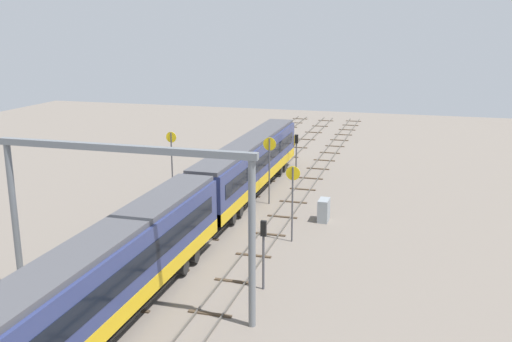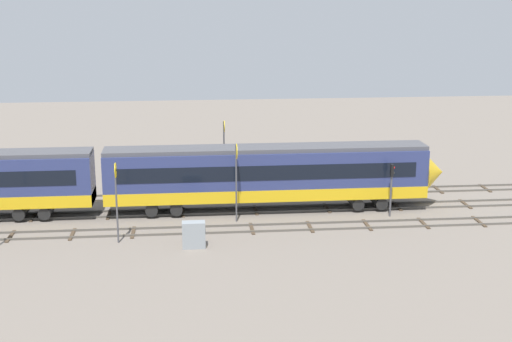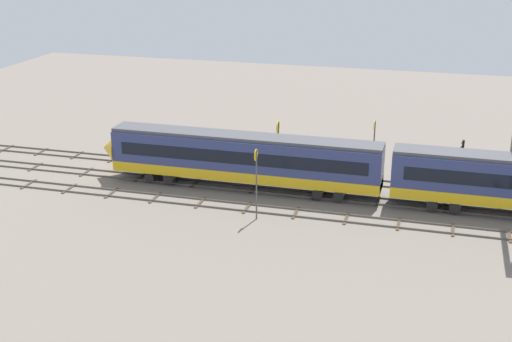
% 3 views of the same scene
% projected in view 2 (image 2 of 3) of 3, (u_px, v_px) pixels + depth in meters
% --- Properties ---
extents(ground_plane, '(114.60, 114.60, 0.00)m').
position_uv_depth(ground_plane, '(220.00, 212.00, 54.25)').
color(ground_plane, slate).
extents(track_near_foreground, '(98.60, 2.40, 0.16)m').
position_uv_depth(track_near_foreground, '(223.00, 229.00, 50.05)').
color(track_near_foreground, '#59544C').
rests_on(track_near_foreground, ground).
extents(track_with_train, '(98.60, 2.40, 0.16)m').
position_uv_depth(track_with_train, '(220.00, 211.00, 54.24)').
color(track_with_train, '#59544C').
rests_on(track_with_train, ground).
extents(track_middle, '(98.60, 2.40, 0.16)m').
position_uv_depth(track_middle, '(217.00, 195.00, 58.42)').
color(track_middle, '#59544C').
rests_on(track_middle, ground).
extents(train, '(50.40, 3.24, 4.80)m').
position_uv_depth(train, '(107.00, 180.00, 52.82)').
color(train, navy).
rests_on(train, ground).
extents(speed_sign_near_foreground, '(0.14, 0.93, 5.84)m').
position_uv_depth(speed_sign_near_foreground, '(224.00, 146.00, 59.44)').
color(speed_sign_near_foreground, '#4C4C51').
rests_on(speed_sign_near_foreground, ground).
extents(speed_sign_mid_trackside, '(0.14, 1.10, 5.73)m').
position_uv_depth(speed_sign_mid_trackside, '(236.00, 170.00, 51.07)').
color(speed_sign_mid_trackside, '#4C4C51').
rests_on(speed_sign_mid_trackside, ground).
extents(speed_sign_far_trackside, '(0.14, 0.99, 5.43)m').
position_uv_depth(speed_sign_far_trackside, '(116.00, 191.00, 46.74)').
color(speed_sign_far_trackside, '#4C4C51').
rests_on(speed_sign_far_trackside, ground).
extents(signal_light_trackside_departure, '(0.31, 0.32, 3.95)m').
position_uv_depth(signal_light_trackside_departure, '(392.00, 182.00, 52.52)').
color(signal_light_trackside_departure, '#4C4C51').
rests_on(signal_light_trackside_departure, ground).
extents(relay_cabinet, '(1.51, 0.78, 1.74)m').
position_uv_depth(relay_cabinet, '(194.00, 235.00, 46.50)').
color(relay_cabinet, gray).
rests_on(relay_cabinet, ground).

